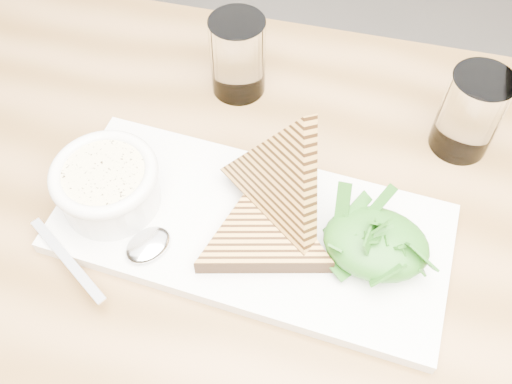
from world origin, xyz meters
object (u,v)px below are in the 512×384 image
(table_top, at_px, (295,298))
(soup_bowl, at_px, (109,189))
(glass_near, at_px, (238,56))
(platter, at_px, (251,228))
(glass_far, at_px, (470,113))

(table_top, distance_m, soup_bowl, 0.23)
(glass_near, bearing_deg, table_top, -61.76)
(glass_near, bearing_deg, platter, -69.73)
(table_top, height_order, platter, platter)
(glass_near, xyz_separation_m, glass_far, (0.29, -0.02, 0.00))
(glass_far, bearing_deg, glass_near, 176.08)
(platter, bearing_deg, glass_near, 110.27)
(soup_bowl, bearing_deg, glass_far, 29.10)
(platter, relative_size, glass_far, 3.94)
(table_top, height_order, glass_near, glass_near)
(table_top, distance_m, platter, 0.09)
(table_top, xyz_separation_m, soup_bowl, (-0.22, 0.04, 0.06))
(soup_bowl, distance_m, glass_near, 0.24)
(glass_near, bearing_deg, glass_far, -3.92)
(soup_bowl, bearing_deg, table_top, -10.81)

